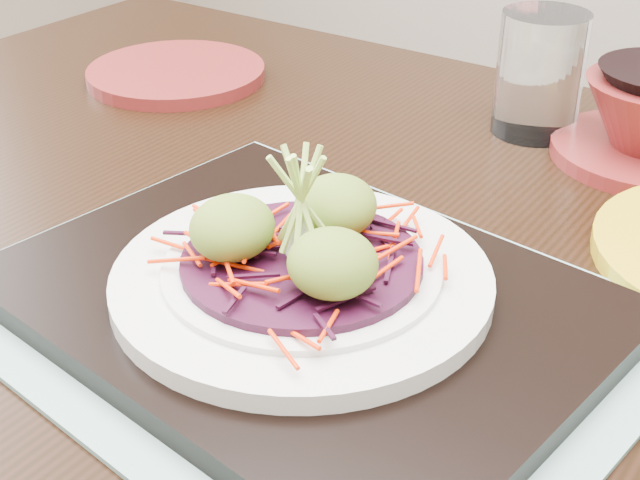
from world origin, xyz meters
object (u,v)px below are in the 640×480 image
Objects in this scene: dining_table at (381,405)px; serving_tray at (302,299)px; terracotta_side_plate at (176,73)px; water_glass at (540,74)px; white_plate at (302,278)px.

dining_table is 3.60× the size of serving_tray.
terracotta_side_plate is 0.38m from water_glass.
serving_tray is 0.02m from white_plate.
water_glass reaches higher than dining_table.
terracotta_side_plate is at bearing -167.27° from water_glass.
water_glass reaches higher than terracotta_side_plate.
white_plate is at bearing -37.68° from terracotta_side_plate.
water_glass is (0.01, 0.36, 0.04)m from serving_tray.
white_plate reaches higher than terracotta_side_plate.
serving_tray is 3.31× the size of water_glass.
terracotta_side_plate reaches higher than dining_table.
serving_tray is 0.46m from terracotta_side_plate.
serving_tray is 1.54× the size of white_plate.
white_plate is 2.15× the size of water_glass.
water_glass reaches higher than serving_tray.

